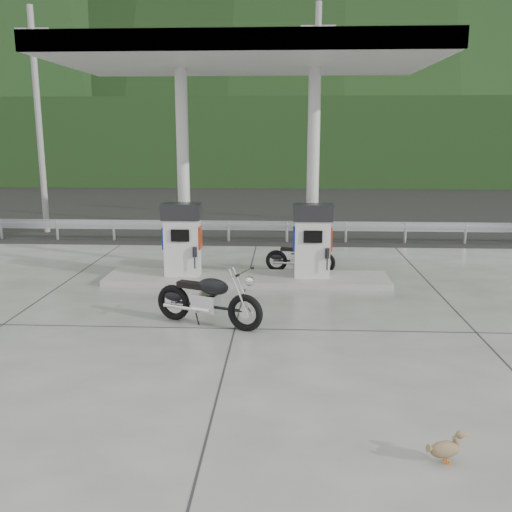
{
  "coord_description": "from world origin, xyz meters",
  "views": [
    {
      "loc": [
        0.92,
        -11.21,
        3.65
      ],
      "look_at": [
        0.3,
        1.0,
        1.0
      ],
      "focal_mm": 40.0,
      "sensor_mm": 36.0,
      "label": 1
    }
  ],
  "objects_px": {
    "gas_pump_left": "(182,240)",
    "gas_pump_right": "(312,241)",
    "motorcycle_left": "(300,257)",
    "motorcycle_right": "(208,300)",
    "duck": "(445,450)"
  },
  "relations": [
    {
      "from": "gas_pump_left",
      "to": "motorcycle_right",
      "type": "distance_m",
      "value": 3.51
    },
    {
      "from": "gas_pump_right",
      "to": "motorcycle_right",
      "type": "bearing_deg",
      "value": -122.78
    },
    {
      "from": "gas_pump_right",
      "to": "duck",
      "type": "bearing_deg",
      "value": -81.76
    },
    {
      "from": "motorcycle_right",
      "to": "duck",
      "type": "relative_size",
      "value": 4.82
    },
    {
      "from": "motorcycle_left",
      "to": "motorcycle_right",
      "type": "xyz_separation_m",
      "value": [
        -1.87,
        -4.35,
        0.1
      ]
    },
    {
      "from": "gas_pump_left",
      "to": "motorcycle_right",
      "type": "bearing_deg",
      "value": -71.95
    },
    {
      "from": "duck",
      "to": "gas_pump_left",
      "type": "bearing_deg",
      "value": 103.77
    },
    {
      "from": "gas_pump_left",
      "to": "gas_pump_right",
      "type": "distance_m",
      "value": 3.2
    },
    {
      "from": "gas_pump_left",
      "to": "motorcycle_left",
      "type": "relative_size",
      "value": 1.04
    },
    {
      "from": "gas_pump_right",
      "to": "duck",
      "type": "height_order",
      "value": "gas_pump_right"
    },
    {
      "from": "gas_pump_left",
      "to": "gas_pump_right",
      "type": "bearing_deg",
      "value": 0.0
    },
    {
      "from": "gas_pump_left",
      "to": "motorcycle_right",
      "type": "xyz_separation_m",
      "value": [
        1.08,
        -3.3,
        -0.54
      ]
    },
    {
      "from": "gas_pump_right",
      "to": "motorcycle_left",
      "type": "bearing_deg",
      "value": 103.66
    },
    {
      "from": "gas_pump_right",
      "to": "motorcycle_left",
      "type": "height_order",
      "value": "gas_pump_right"
    },
    {
      "from": "motorcycle_left",
      "to": "motorcycle_right",
      "type": "distance_m",
      "value": 4.74
    }
  ]
}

